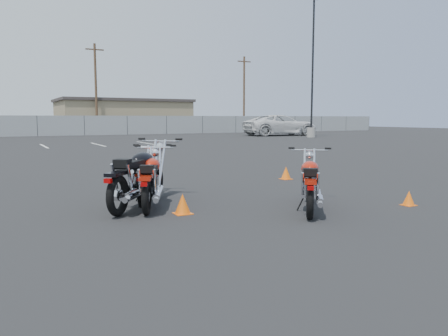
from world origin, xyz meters
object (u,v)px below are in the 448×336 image
motorcycle_front_red (151,180)px  motorcycle_rear_red (310,184)px  white_van (281,119)px  motorcycle_third_red (148,176)px  motorcycle_second_black (139,177)px

motorcycle_front_red → motorcycle_rear_red: bearing=-34.6°
motorcycle_rear_red → white_van: size_ratio=0.24×
motorcycle_third_red → white_van: white_van is taller
motorcycle_second_black → white_van: size_ratio=0.27×
motorcycle_front_red → white_van: white_van is taller
motorcycle_third_red → white_van: bearing=50.1°
motorcycle_second_black → motorcycle_third_red: 0.58m
motorcycle_second_black → motorcycle_rear_red: size_ratio=1.14×
motorcycle_front_red → motorcycle_rear_red: 2.79m
motorcycle_front_red → motorcycle_second_black: bearing=149.7°
motorcycle_rear_red → motorcycle_third_red: bearing=134.9°
motorcycle_second_black → motorcycle_rear_red: 3.02m
white_van → motorcycle_rear_red: bearing=151.0°
motorcycle_third_red → motorcycle_rear_red: bearing=-45.1°
motorcycle_second_black → motorcycle_rear_red: bearing=-34.2°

